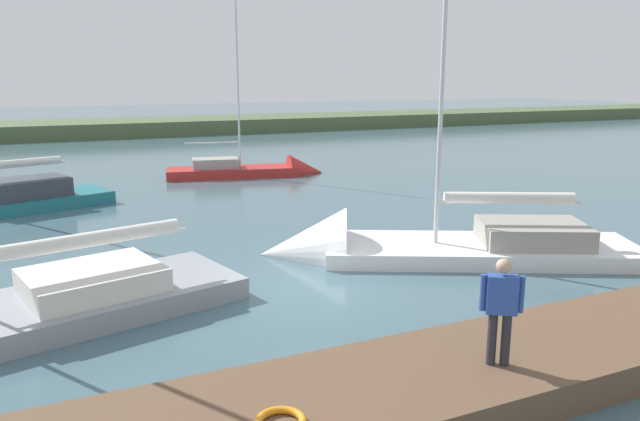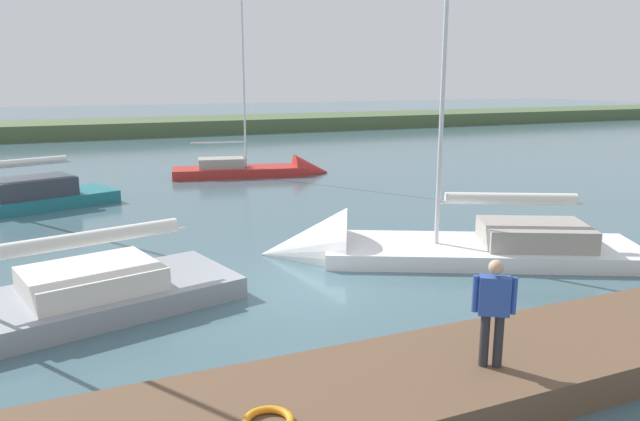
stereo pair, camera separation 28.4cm
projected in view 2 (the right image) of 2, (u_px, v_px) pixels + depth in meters
name	position (u px, v px, depth m)	size (l,w,h in m)	color
ground_plane	(306.00, 287.00, 13.98)	(200.00, 200.00, 0.00)	#42606B
far_shoreline	(124.00, 134.00, 51.55)	(180.00, 8.00, 2.40)	#4C603D
dock_pier	(438.00, 382.00, 9.08)	(19.22, 2.49, 0.55)	brown
sailboat_far_right	(407.00, 253.00, 16.27)	(10.27, 6.87, 11.05)	white
sailboat_outer_mooring	(264.00, 173.00, 29.94)	(7.95, 3.37, 9.20)	#B22823
person_on_dock	(494.00, 306.00, 8.79)	(0.55, 0.43, 1.66)	#28282D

